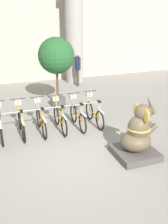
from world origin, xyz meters
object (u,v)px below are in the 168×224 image
bicycle_2 (21,123)px  bicycle_5 (77,115)px  person_pedestrian (78,66)px  elephant_statue (137,136)px  bicycle_4 (60,118)px  bicycle_1 (1,126)px  bicycle_3 (41,120)px  bicycle_6 (94,113)px  potted_tree (56,58)px

bicycle_2 → bicycle_5: bearing=-0.9°
bicycle_2 → person_pedestrian: person_pedestrian is taller
bicycle_2 → person_pedestrian: (3.56, 4.87, 0.68)m
elephant_statue → bicycle_2: bearing=139.5°
bicycle_2 → bicycle_4: 1.25m
bicycle_1 → bicycle_2: bearing=1.2°
bicycle_1 → bicycle_5: bearing=-0.4°
bicycle_5 → elephant_statue: size_ratio=0.94×
bicycle_5 → elephant_statue: bearing=-68.9°
bicycle_1 → bicycle_4: (1.87, -0.03, 0.00)m
elephant_statue → person_pedestrian: size_ratio=0.96×
bicycle_4 → elephant_statue: bearing=-56.7°
bicycle_1 → person_pedestrian: 6.46m
bicycle_1 → bicycle_5: size_ratio=1.00×
bicycle_3 → bicycle_6: (1.87, 0.02, 0.00)m
bicycle_6 → potted_tree: 2.87m
bicycle_2 → bicycle_4: size_ratio=1.00×
bicycle_5 → bicycle_6: same height
person_pedestrian → bicycle_4: bearing=-115.2°
bicycle_4 → bicycle_1: bearing=179.1°
potted_tree → bicycle_6: bearing=-72.9°
bicycle_3 → person_pedestrian: (2.93, 4.88, 0.68)m
bicycle_1 → bicycle_5: (2.49, -0.02, 0.00)m
bicycle_3 → elephant_statue: bearing=-47.6°
bicycle_1 → bicycle_2: size_ratio=1.00×
bicycle_5 → bicycle_6: 0.62m
elephant_statue → person_pedestrian: 7.29m
bicycle_1 → elephant_statue: elephant_statue is taller
bicycle_4 → bicycle_5: size_ratio=1.00×
bicycle_5 → person_pedestrian: 5.23m
potted_tree → bicycle_1: bearing=-136.3°
elephant_statue → potted_tree: size_ratio=0.61×
bicycle_4 → bicycle_5: bearing=1.2°
bicycle_5 → person_pedestrian: person_pedestrian is taller
bicycle_1 → person_pedestrian: (4.18, 4.88, 0.68)m
bicycle_4 → bicycle_6: 1.25m
bicycle_3 → bicycle_6: 1.87m
elephant_statue → bicycle_1: bearing=145.3°
bicycle_2 → bicycle_5: same height
bicycle_4 → bicycle_6: bearing=2.2°
bicycle_3 → bicycle_5: size_ratio=1.00×
bicycle_1 → bicycle_6: same height
bicycle_6 → elephant_statue: bearing=-83.3°
elephant_statue → potted_tree: potted_tree is taller
bicycle_1 → bicycle_3: size_ratio=1.00×
bicycle_3 → bicycle_4: same height
bicycle_4 → potted_tree: 2.87m
bicycle_2 → potted_tree: size_ratio=0.58×
person_pedestrian → bicycle_5: bearing=-109.0°
elephant_statue → person_pedestrian: person_pedestrian is taller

